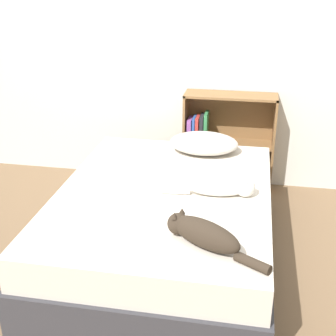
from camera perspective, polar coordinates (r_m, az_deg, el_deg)
name	(u,v)px	position (r m, az deg, el deg)	size (l,w,h in m)	color
ground_plane	(164,260)	(3.31, -0.45, -11.15)	(8.00, 8.00, 0.00)	brown
wall_back	(195,45)	(4.15, 3.29, 14.78)	(8.00, 0.06, 2.50)	silver
bed	(164,227)	(3.17, -0.47, -7.21)	(1.40, 1.87, 0.54)	#333338
pillow	(204,143)	(3.64, 4.38, 3.04)	(0.53, 0.37, 0.15)	beige
cat_light	(223,186)	(2.97, 6.67, -2.22)	(0.59, 0.18, 0.15)	white
cat_dark	(203,233)	(2.45, 4.24, -7.96)	(0.56, 0.38, 0.15)	#33281E
bookshelf	(225,139)	(4.20, 6.93, 3.50)	(0.79, 0.26, 0.87)	brown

